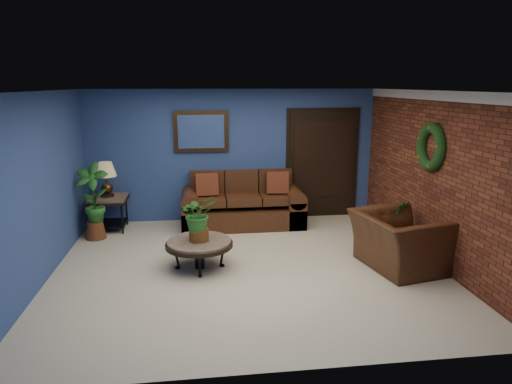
{
  "coord_description": "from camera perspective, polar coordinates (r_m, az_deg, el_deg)",
  "views": [
    {
      "loc": [
        -0.67,
        -6.15,
        2.6
      ],
      "look_at": [
        0.19,
        0.55,
        0.99
      ],
      "focal_mm": 32.0,
      "sensor_mm": 36.0,
      "label": 1
    }
  ],
  "objects": [
    {
      "name": "wall_left",
      "position": [
        6.63,
        -25.41,
        0.38
      ],
      "size": [
        0.04,
        5.0,
        2.5
      ],
      "primitive_type": "cube",
      "color": "#2E4685",
      "rests_on": "ground"
    },
    {
      "name": "floor_plant",
      "position": [
        7.42,
        17.09,
        -4.0
      ],
      "size": [
        0.39,
        0.32,
        0.86
      ],
      "color": "brown",
      "rests_on": "ground"
    },
    {
      "name": "ceiling",
      "position": [
        6.19,
        -1.13,
        12.51
      ],
      "size": [
        5.5,
        5.0,
        0.02
      ],
      "primitive_type": "cube",
      "color": "silver",
      "rests_on": "wall_back"
    },
    {
      "name": "wall_mirror",
      "position": [
        8.66,
        -6.87,
        7.51
      ],
      "size": [
        1.02,
        0.06,
        0.77
      ],
      "primitive_type": "cube",
      "color": "#472E16",
      "rests_on": "wall_back"
    },
    {
      "name": "crown_molding",
      "position": [
        7.03,
        21.96,
        11.11
      ],
      "size": [
        0.03,
        5.0,
        0.14
      ],
      "primitive_type": "cube",
      "color": "white",
      "rests_on": "wall_right_brick"
    },
    {
      "name": "wall_right_brick",
      "position": [
        7.17,
        21.35,
        1.65
      ],
      "size": [
        0.04,
        5.0,
        2.5
      ],
      "primitive_type": "cube",
      "color": "brown",
      "rests_on": "ground"
    },
    {
      "name": "wreath",
      "position": [
        7.11,
        21.05,
        5.28
      ],
      "size": [
        0.16,
        0.72,
        0.72
      ],
      "primitive_type": "torus",
      "rotation": [
        0.0,
        1.57,
        0.0
      ],
      "color": "black",
      "rests_on": "wall_right_brick"
    },
    {
      "name": "end_table",
      "position": [
        8.63,
        -17.97,
        -1.49
      ],
      "size": [
        0.68,
        0.68,
        0.62
      ],
      "color": "#4E4844",
      "rests_on": "ground"
    },
    {
      "name": "armchair",
      "position": [
        6.88,
        17.43,
        -5.89
      ],
      "size": [
        1.29,
        1.41,
        0.79
      ],
      "primitive_type": "imported",
      "rotation": [
        0.0,
        0.0,
        1.77
      ],
      "color": "#4C2815",
      "rests_on": "ground"
    },
    {
      "name": "floor",
      "position": [
        6.71,
        -1.03,
        -9.35
      ],
      "size": [
        5.5,
        5.5,
        0.0
      ],
      "primitive_type": "plane",
      "color": "beige",
      "rests_on": "ground"
    },
    {
      "name": "coffee_table",
      "position": [
        6.61,
        -7.11,
        -6.51
      ],
      "size": [
        0.97,
        0.97,
        0.41
      ],
      "rotation": [
        0.0,
        0.0,
        0.28
      ],
      "color": "#4E4844",
      "rests_on": "ground"
    },
    {
      "name": "sofa",
      "position": [
        8.58,
        -1.74,
        -1.9
      ],
      "size": [
        2.24,
        0.97,
        1.01
      ],
      "color": "#4C2815",
      "rests_on": "ground"
    },
    {
      "name": "tall_plant",
      "position": [
        8.16,
        -19.7,
        -0.82
      ],
      "size": [
        0.63,
        0.49,
        1.32
      ],
      "color": "brown",
      "rests_on": "ground"
    },
    {
      "name": "closet_door",
      "position": [
        9.09,
        8.25,
        3.48
      ],
      "size": [
        1.44,
        0.06,
        2.18
      ],
      "primitive_type": "cube",
      "color": "black",
      "rests_on": "wall_back"
    },
    {
      "name": "table_lamp",
      "position": [
        8.51,
        -18.23,
        2.01
      ],
      "size": [
        0.36,
        0.36,
        0.61
      ],
      "color": "#472E16",
      "rests_on": "end_table"
    },
    {
      "name": "coffee_plant",
      "position": [
        6.48,
        -7.22,
        -2.96
      ],
      "size": [
        0.59,
        0.55,
        0.68
      ],
      "color": "brown",
      "rests_on": "coffee_table"
    },
    {
      "name": "wall_back",
      "position": [
        8.78,
        -2.86,
        4.58
      ],
      "size": [
        5.5,
        0.04,
        2.5
      ],
      "primitive_type": "cube",
      "color": "#2E4685",
      "rests_on": "ground"
    },
    {
      "name": "side_chair",
      "position": [
        8.64,
        2.31,
        -0.1
      ],
      "size": [
        0.49,
        0.49,
        1.03
      ],
      "rotation": [
        0.0,
        0.0,
        0.14
      ],
      "color": "brown",
      "rests_on": "ground"
    }
  ]
}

